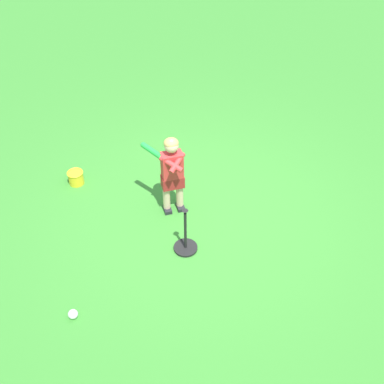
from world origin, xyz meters
TOP-DOWN VIEW (x-y plane):
  - ground_plane at (0.00, 0.00)m, footprint 40.00×40.00m
  - child_batter at (0.18, -0.38)m, footprint 0.34×0.64m
  - play_ball_far_right at (2.05, -0.14)m, footprint 0.10×0.10m
  - batting_tee at (0.60, 0.18)m, footprint 0.28×0.28m
  - toy_bucket at (0.60, -1.71)m, footprint 0.22×0.22m

SIDE VIEW (x-z plane):
  - ground_plane at x=0.00m, z-range 0.00..0.00m
  - play_ball_far_right at x=2.05m, z-range 0.00..0.10m
  - toy_bucket at x=0.60m, z-range 0.00..0.19m
  - batting_tee at x=0.60m, z-range -0.21..0.41m
  - child_batter at x=0.18m, z-range 0.11..1.19m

